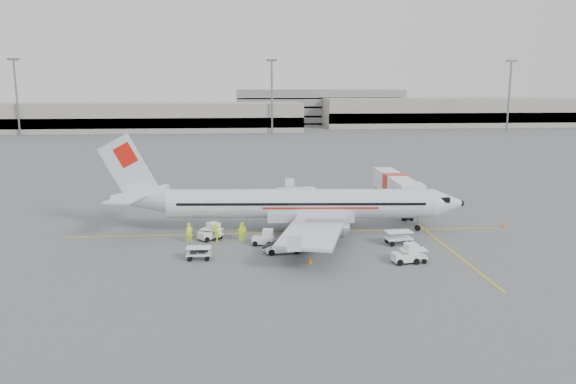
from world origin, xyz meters
The scene contains 27 objects.
ground centered at (0.00, 0.00, 0.00)m, with size 360.00×360.00×0.00m, color #56595B.
stripe_lead centered at (0.00, 0.00, 0.01)m, with size 44.00×0.20×0.01m, color yellow.
stripe_cross centered at (14.00, -8.00, 0.01)m, with size 0.20×20.00×0.01m, color yellow.
terminal_west centered at (-40.00, 130.00, 4.50)m, with size 110.00×22.00×9.00m, color gray, non-canonical shape.
terminal_east centered at (70.00, 145.00, 5.00)m, with size 90.00×26.00×10.00m, color gray, non-canonical shape.
parking_garage centered at (25.00, 160.00, 7.00)m, with size 62.00×24.00×14.00m, color slate, non-canonical shape.
treeline centered at (0.00, 175.00, 3.00)m, with size 300.00×3.00×6.00m, color black, non-canonical shape.
mast_west centered at (-70.00, 118.00, 11.00)m, with size 3.20×1.20×22.00m, color slate, non-canonical shape.
mast_center centered at (5.00, 118.00, 11.00)m, with size 3.20×1.20×22.00m, color slate, non-canonical shape.
mast_east centered at (80.00, 118.00, 11.00)m, with size 3.20×1.20×22.00m, color slate, non-canonical shape.
aircraft centered at (1.18, 0.47, 4.89)m, with size 35.48×27.81×9.78m, color silver, non-canonical shape.
jet_bridge centered at (13.42, 9.75, 2.13)m, with size 3.05×16.25×4.27m, color white, non-canonical shape.
belt_loader centered at (-1.21, -6.93, 1.15)m, with size 4.24×1.59×2.30m, color white, non-canonical shape.
tug_fore centered at (8.82, -10.68, 0.83)m, with size 2.14×1.23×1.66m, color white, non-canonical shape.
tug_mid centered at (-2.88, -4.27, 0.75)m, with size 1.95×1.11×1.50m, color white, non-canonical shape.
tug_aft centered at (-7.95, -2.00, 0.81)m, with size 2.09×1.20×1.62m, color white, non-canonical shape.
cart_loaded_a centered at (-7.74, -2.00, 0.54)m, with size 2.06×1.22×1.07m, color white, non-canonical shape.
cart_loaded_b centered at (-8.53, -8.24, 0.55)m, with size 2.11×1.25×1.10m, color white, non-canonical shape.
cart_empty_a centered at (9.54, -10.54, 0.57)m, with size 2.19×1.30×1.14m, color white, non-canonical shape.
cart_empty_b centered at (9.79, -5.11, 0.64)m, with size 2.46×1.45×1.28m, color white, non-canonical shape.
cone_nose centered at (22.67, 0.26, 0.30)m, with size 0.37×0.37×0.60m, color orange.
cone_port centered at (0.05, 10.10, 0.30)m, with size 0.36×0.36×0.60m, color orange.
cone_stbd centered at (0.82, -10.11, 0.32)m, with size 0.39×0.39×0.63m, color orange.
crew_a centered at (-9.82, -2.67, 0.93)m, with size 0.68×0.45×1.86m, color #CAEF1E.
crew_b centered at (-4.76, -2.34, 0.86)m, with size 0.84×0.65×1.73m, color #CAEF1E.
crew_c centered at (-7.19, -2.78, 0.89)m, with size 1.15×0.66×1.77m, color #CAEF1E.
crew_d centered at (-4.93, -2.73, 0.81)m, with size 0.95×0.39×1.62m, color #CAEF1E.
Camera 1 is at (-4.86, -54.84, 14.74)m, focal length 35.00 mm.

